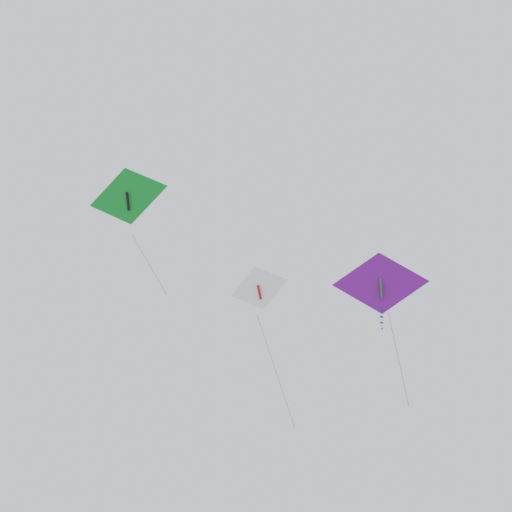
% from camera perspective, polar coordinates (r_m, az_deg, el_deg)
% --- Properties ---
extents(kite_delta_far_centre, '(1.63, 2.32, 7.21)m').
position_cam_1_polar(kite_delta_far_centre, '(40.88, 0.25, -2.16)').
color(kite_delta_far_centre, white).
extents(kite_delta_upper_right, '(2.32, 3.14, 7.14)m').
position_cam_1_polar(kite_delta_upper_right, '(42.42, 8.14, -1.84)').
color(kite_delta_upper_right, purple).
extents(kite_delta_mid_left, '(2.36, 3.19, 5.92)m').
position_cam_1_polar(kite_delta_mid_left, '(42.50, -8.31, 3.83)').
color(kite_delta_mid_left, green).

